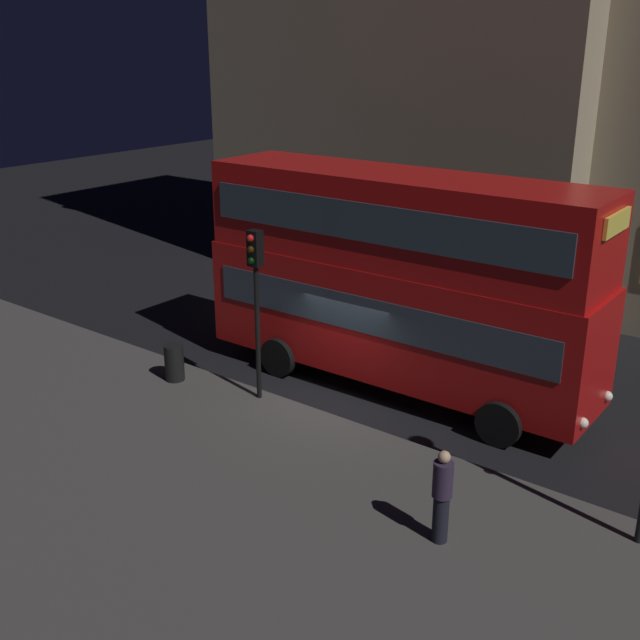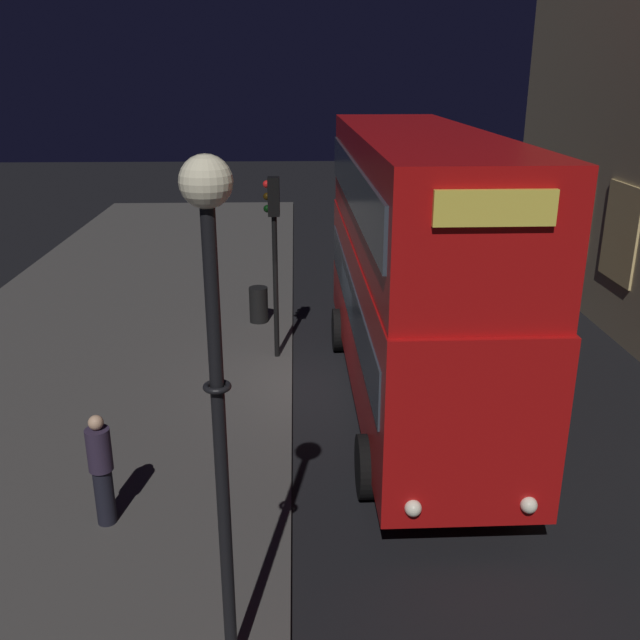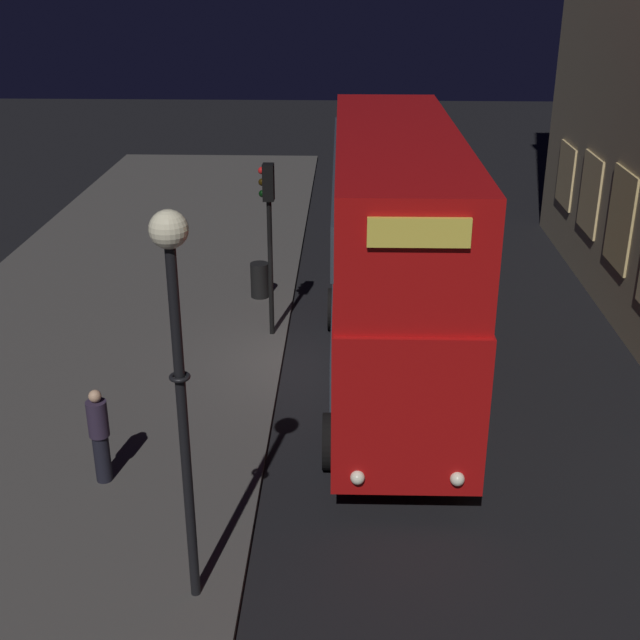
{
  "view_description": "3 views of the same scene",
  "coord_description": "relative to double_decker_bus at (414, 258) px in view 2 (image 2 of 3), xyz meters",
  "views": [
    {
      "loc": [
        10.26,
        -14.07,
        8.52
      ],
      "look_at": [
        -1.01,
        0.65,
        1.74
      ],
      "focal_mm": 43.48,
      "sensor_mm": 36.0,
      "label": 1
    },
    {
      "loc": [
        13.93,
        -0.7,
        6.57
      ],
      "look_at": [
        -0.47,
        -0.19,
        1.39
      ],
      "focal_mm": 39.21,
      "sensor_mm": 36.0,
      "label": 2
    },
    {
      "loc": [
        17.17,
        0.66,
        8.58
      ],
      "look_at": [
        0.25,
        0.07,
        1.25
      ],
      "focal_mm": 46.58,
      "sensor_mm": 36.0,
      "label": 3
    }
  ],
  "objects": [
    {
      "name": "traffic_light_near_kerb",
      "position": [
        -2.16,
        -2.82,
        0.07
      ],
      "size": [
        0.32,
        0.36,
        4.23
      ],
      "rotation": [
        0.0,
        0.0,
        -0.01
      ],
      "color": "black",
      "rests_on": "sidewalk_slab"
    },
    {
      "name": "street_lamp",
      "position": [
        7.07,
        -3.11,
        1.18
      ],
      "size": [
        0.48,
        0.48,
        5.77
      ],
      "color": "black",
      "rests_on": "sidewalk_slab"
    },
    {
      "name": "ground_plane",
      "position": [
        -0.66,
        -1.63,
        -3.08
      ],
      "size": [
        80.0,
        80.0,
        0.0
      ],
      "primitive_type": "plane",
      "color": "black"
    },
    {
      "name": "sidewalk_slab",
      "position": [
        -0.66,
        -7.02,
        -3.02
      ],
      "size": [
        44.0,
        9.14,
        0.12
      ],
      "primitive_type": "cube",
      "color": "#423F3D",
      "rests_on": "ground"
    },
    {
      "name": "pedestrian",
      "position": [
        4.25,
        -5.23,
        -2.03
      ],
      "size": [
        0.36,
        0.36,
        1.79
      ],
      "rotation": [
        0.0,
        0.0,
        4.26
      ],
      "color": "black",
      "rests_on": "sidewalk_slab"
    },
    {
      "name": "double_decker_bus",
      "position": [
        0.0,
        0.0,
        0.0
      ],
      "size": [
        10.4,
        2.91,
        5.5
      ],
      "rotation": [
        0.0,
        0.0,
        0.01
      ],
      "color": "#B20F0F",
      "rests_on": "ground"
    },
    {
      "name": "litter_bin",
      "position": [
        -4.6,
        -3.35,
        -2.48
      ],
      "size": [
        0.5,
        0.5,
        0.96
      ],
      "primitive_type": "cylinder",
      "color": "black",
      "rests_on": "sidewalk_slab"
    }
  ]
}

